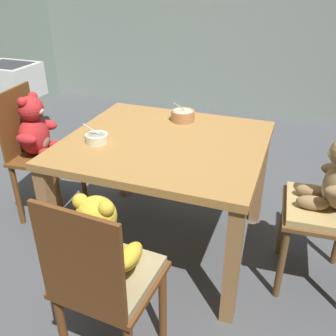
{
  "coord_description": "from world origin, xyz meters",
  "views": [
    {
      "loc": [
        0.67,
        -1.77,
        1.55
      ],
      "look_at": [
        0.0,
        0.05,
        0.51
      ],
      "focal_mm": 40.07,
      "sensor_mm": 36.0,
      "label": 1
    }
  ],
  "objects_px": {
    "sink_basin": "(12,90)",
    "porridge_bowl_terracotta_far_center": "(183,115)",
    "porridge_bowl_cream_near_left": "(97,138)",
    "teddy_chair_near_right": "(335,192)",
    "teddy_chair_near_front": "(103,263)",
    "teddy_chair_near_left": "(37,137)",
    "dining_table": "(165,156)"
  },
  "relations": [
    {
      "from": "porridge_bowl_cream_near_left",
      "to": "dining_table",
      "type": "bearing_deg",
      "value": 23.99
    },
    {
      "from": "porridge_bowl_cream_near_left",
      "to": "porridge_bowl_terracotta_far_center",
      "type": "bearing_deg",
      "value": 54.39
    },
    {
      "from": "teddy_chair_near_left",
      "to": "porridge_bowl_cream_near_left",
      "type": "distance_m",
      "value": 0.62
    },
    {
      "from": "dining_table",
      "to": "teddy_chair_near_left",
      "type": "bearing_deg",
      "value": 177.63
    },
    {
      "from": "teddy_chair_near_front",
      "to": "porridge_bowl_cream_near_left",
      "type": "relative_size",
      "value": 6.74
    },
    {
      "from": "sink_basin",
      "to": "porridge_bowl_terracotta_far_center",
      "type": "bearing_deg",
      "value": -21.59
    },
    {
      "from": "dining_table",
      "to": "teddy_chair_near_right",
      "type": "bearing_deg",
      "value": -1.24
    },
    {
      "from": "teddy_chair_near_left",
      "to": "dining_table",
      "type": "bearing_deg",
      "value": -8.05
    },
    {
      "from": "porridge_bowl_cream_near_left",
      "to": "teddy_chair_near_right",
      "type": "bearing_deg",
      "value": 6.03
    },
    {
      "from": "dining_table",
      "to": "teddy_chair_near_right",
      "type": "xyz_separation_m",
      "value": [
        0.9,
        -0.02,
        -0.04
      ]
    },
    {
      "from": "dining_table",
      "to": "teddy_chair_near_front",
      "type": "xyz_separation_m",
      "value": [
        0.07,
        -0.85,
        -0.04
      ]
    },
    {
      "from": "dining_table",
      "to": "teddy_chair_near_left",
      "type": "height_order",
      "value": "teddy_chair_near_left"
    },
    {
      "from": "dining_table",
      "to": "sink_basin",
      "type": "relative_size",
      "value": 1.49
    },
    {
      "from": "teddy_chair_near_front",
      "to": "sink_basin",
      "type": "distance_m",
      "value": 2.9
    },
    {
      "from": "dining_table",
      "to": "porridge_bowl_cream_near_left",
      "type": "bearing_deg",
      "value": -156.01
    },
    {
      "from": "teddy_chair_near_right",
      "to": "porridge_bowl_cream_near_left",
      "type": "bearing_deg",
      "value": 2.22
    },
    {
      "from": "teddy_chair_near_front",
      "to": "teddy_chair_near_left",
      "type": "relative_size",
      "value": 1.0
    },
    {
      "from": "sink_basin",
      "to": "porridge_bowl_cream_near_left",
      "type": "bearing_deg",
      "value": -36.76
    },
    {
      "from": "dining_table",
      "to": "teddy_chair_near_left",
      "type": "xyz_separation_m",
      "value": [
        -0.9,
        0.04,
        -0.04
      ]
    },
    {
      "from": "porridge_bowl_cream_near_left",
      "to": "sink_basin",
      "type": "bearing_deg",
      "value": 143.24
    },
    {
      "from": "dining_table",
      "to": "porridge_bowl_cream_near_left",
      "type": "distance_m",
      "value": 0.39
    },
    {
      "from": "teddy_chair_near_left",
      "to": "sink_basin",
      "type": "xyz_separation_m",
      "value": [
        -1.15,
        1.09,
        -0.1
      ]
    },
    {
      "from": "porridge_bowl_cream_near_left",
      "to": "sink_basin",
      "type": "distance_m",
      "value": 2.15
    },
    {
      "from": "teddy_chair_near_right",
      "to": "sink_basin",
      "type": "xyz_separation_m",
      "value": [
        -2.95,
        1.15,
        -0.1
      ]
    },
    {
      "from": "teddy_chair_near_right",
      "to": "sink_basin",
      "type": "bearing_deg",
      "value": -25.08
    },
    {
      "from": "teddy_chair_near_left",
      "to": "porridge_bowl_terracotta_far_center",
      "type": "distance_m",
      "value": 0.96
    },
    {
      "from": "teddy_chair_near_right",
      "to": "porridge_bowl_terracotta_far_center",
      "type": "relative_size",
      "value": 6.1
    },
    {
      "from": "teddy_chair_near_right",
      "to": "porridge_bowl_cream_near_left",
      "type": "height_order",
      "value": "teddy_chair_near_right"
    },
    {
      "from": "dining_table",
      "to": "teddy_chair_near_right",
      "type": "relative_size",
      "value": 1.18
    },
    {
      "from": "teddy_chair_near_left",
      "to": "sink_basin",
      "type": "bearing_deg",
      "value": 130.69
    },
    {
      "from": "porridge_bowl_cream_near_left",
      "to": "sink_basin",
      "type": "relative_size",
      "value": 0.18
    },
    {
      "from": "teddy_chair_near_right",
      "to": "porridge_bowl_cream_near_left",
      "type": "xyz_separation_m",
      "value": [
        -1.24,
        -0.13,
        0.16
      ]
    }
  ]
}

